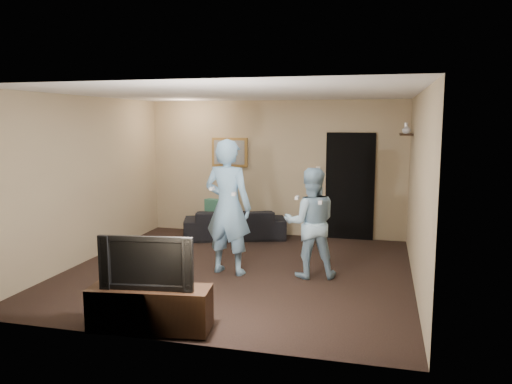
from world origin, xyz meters
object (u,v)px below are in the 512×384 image
(sofa, at_px, (235,224))
(tv_console, at_px, (150,308))
(wii_player_right, at_px, (310,223))
(wii_player_left, at_px, (228,207))
(television, at_px, (149,261))

(sofa, distance_m, tv_console, 4.30)
(sofa, height_order, wii_player_right, wii_player_right)
(sofa, height_order, wii_player_left, wii_player_left)
(sofa, height_order, television, television)
(tv_console, relative_size, wii_player_left, 0.65)
(sofa, distance_m, television, 4.33)
(tv_console, bearing_deg, sofa, 86.97)
(tv_console, distance_m, wii_player_left, 2.29)
(television, xyz_separation_m, wii_player_left, (0.19, 2.16, 0.22))
(sofa, bearing_deg, wii_player_left, 85.89)
(television, xyz_separation_m, wii_player_right, (1.37, 2.29, 0.02))
(television, bearing_deg, tv_console, 0.00)
(sofa, xyz_separation_m, wii_player_right, (1.72, -2.00, 0.51))
(tv_console, relative_size, wii_player_right, 0.82)
(sofa, relative_size, television, 1.91)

